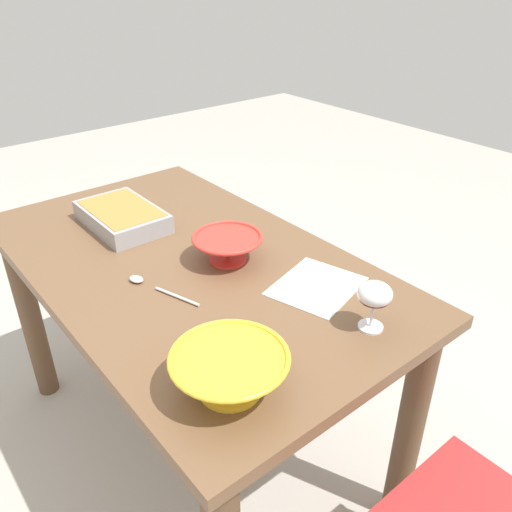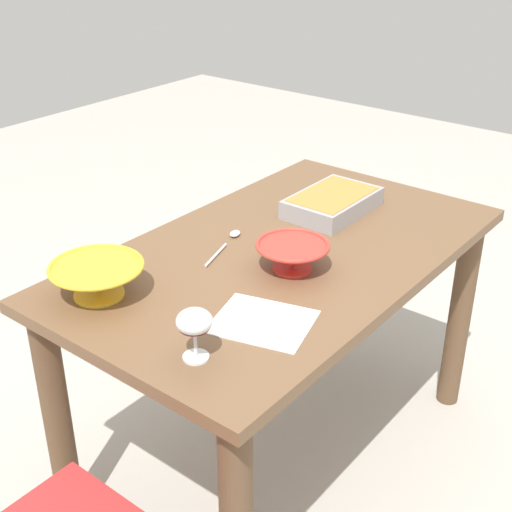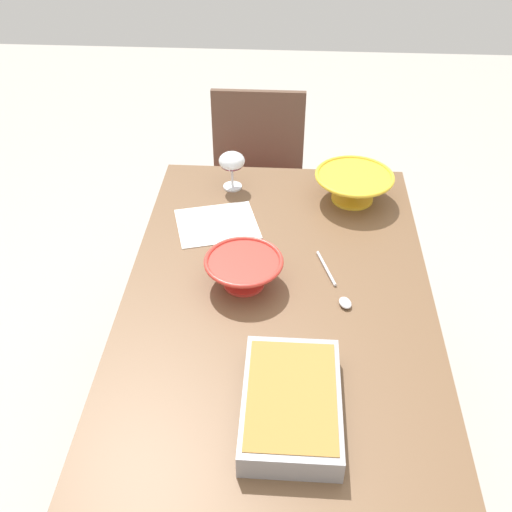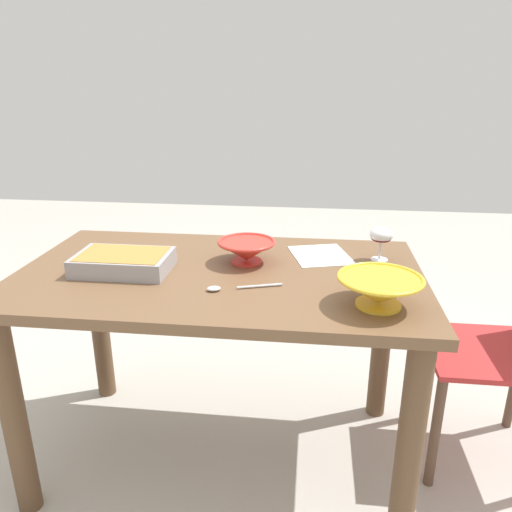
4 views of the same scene
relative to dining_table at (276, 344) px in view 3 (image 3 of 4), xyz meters
name	(u,v)px [view 3 (image 3 of 4)]	position (x,y,z in m)	size (l,w,h in m)	color
ground_plane	(272,475)	(0.00, 0.00, -0.64)	(8.00, 8.00, 0.00)	#B2ADA3
dining_table	(276,344)	(0.00, 0.00, 0.00)	(1.38, 0.80, 0.78)	brown
chair	(256,187)	(1.05, 0.12, -0.16)	(0.44, 0.41, 0.85)	#B22D2D
wine_glass	(232,163)	(0.56, 0.17, 0.23)	(0.08, 0.08, 0.13)	white
casserole_dish	(291,402)	(-0.33, -0.04, 0.18)	(0.32, 0.20, 0.06)	#99999E
mixing_bowl	(244,270)	(0.08, 0.09, 0.19)	(0.21, 0.21, 0.08)	red
small_bowl	(354,186)	(0.51, -0.22, 0.19)	(0.25, 0.25, 0.09)	yellow
serving_spoon	(339,291)	(0.06, -0.16, 0.15)	(0.24, 0.09, 0.01)	silver
napkin	(217,224)	(0.35, 0.19, 0.14)	(0.20, 0.24, 0.00)	white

